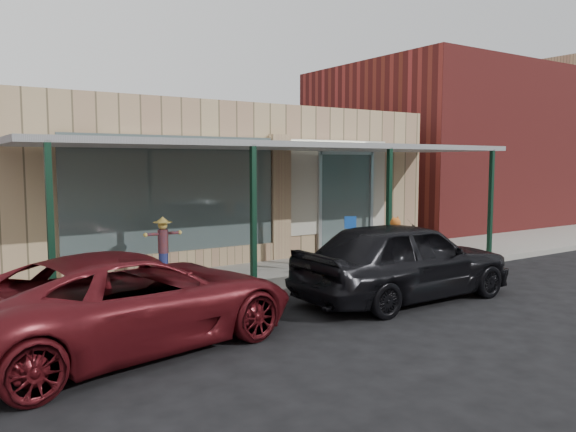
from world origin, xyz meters
TOP-DOWN VIEW (x-y plane):
  - ground at (0.00, 0.00)m, footprint 120.00×120.00m
  - sidewalk at (0.00, 3.60)m, footprint 40.00×3.20m
  - storefront at (-0.00, 8.16)m, footprint 12.00×6.25m
  - awning at (0.00, 3.56)m, footprint 12.00×3.00m
  - block_buildings_near at (2.01, 9.20)m, footprint 61.00×8.00m
  - barrel_scarecrow at (-2.96, 3.93)m, footprint 0.85×0.57m
  - barrel_pumpkin at (1.36, 3.07)m, footprint 0.74×0.74m
  - handicap_sign at (0.86, 2.40)m, footprint 0.26×0.13m
  - parked_sedan at (0.61, 0.47)m, footprint 4.65×1.89m
  - car_maroon at (-4.74, 0.60)m, footprint 5.39×3.20m

SIDE VIEW (x-z plane):
  - ground at x=0.00m, z-range 0.00..0.00m
  - sidewalk at x=0.00m, z-range 0.00..0.15m
  - barrel_pumpkin at x=1.36m, z-range 0.05..0.72m
  - barrel_scarecrow at x=-2.96m, z-range -0.08..1.32m
  - car_maroon at x=-4.74m, z-range 0.00..1.40m
  - parked_sedan at x=0.61m, z-range 0.00..1.58m
  - handicap_sign at x=0.86m, z-range 0.34..1.66m
  - storefront at x=0.00m, z-range -0.01..4.19m
  - awning at x=0.00m, z-range 1.49..4.53m
  - block_buildings_near at x=2.01m, z-range -0.23..7.77m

